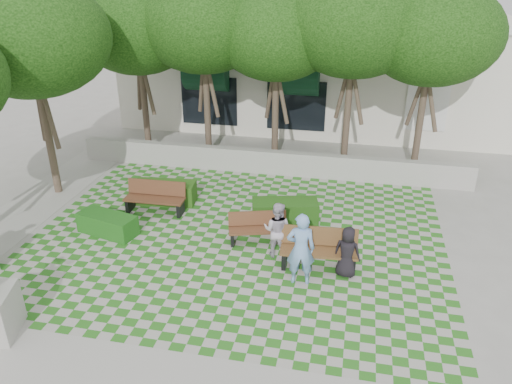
% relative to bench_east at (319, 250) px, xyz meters
% --- Properties ---
extents(ground, '(90.00, 90.00, 0.00)m').
position_rel_bench_east_xyz_m(ground, '(-2.49, -0.16, -0.52)').
color(ground, gray).
rests_on(ground, ground).
extents(lawn, '(12.00, 12.00, 0.00)m').
position_rel_bench_east_xyz_m(lawn, '(-2.49, 0.84, -0.51)').
color(lawn, '#2B721E').
rests_on(lawn, ground).
extents(sidewalk_west, '(2.00, 12.00, 0.01)m').
position_rel_bench_east_xyz_m(sidewalk_west, '(-9.69, 0.84, -0.51)').
color(sidewalk_west, '#9E9B93').
rests_on(sidewalk_west, ground).
extents(retaining_wall, '(15.00, 0.36, 0.90)m').
position_rel_bench_east_xyz_m(retaining_wall, '(-2.49, 6.04, -0.07)').
color(retaining_wall, '#9E9B93').
rests_on(retaining_wall, ground).
extents(bench_east, '(2.08, 0.82, 1.07)m').
position_rel_bench_east_xyz_m(bench_east, '(0.00, 0.00, 0.00)').
color(bench_east, brown).
rests_on(bench_east, ground).
extents(bench_mid, '(1.78, 1.01, 0.89)m').
position_rel_bench_east_xyz_m(bench_mid, '(-1.86, 0.94, -0.09)').
color(bench_mid, '#54311D').
rests_on(bench_mid, ground).
extents(bench_west, '(1.96, 0.70, 1.02)m').
position_rel_bench_east_xyz_m(bench_west, '(-5.49, 2.10, -0.02)').
color(bench_west, '#4F2D1B').
rests_on(bench_west, ground).
extents(hedge_midright, '(2.17, 1.26, 0.71)m').
position_rel_bench_east_xyz_m(hedge_midright, '(-1.27, 2.28, -0.16)').
color(hedge_midright, '#1C4612').
rests_on(hedge_midright, ground).
extents(hedge_midleft, '(2.11, 1.02, 0.71)m').
position_rel_bench_east_xyz_m(hedge_midleft, '(-5.45, 2.83, -0.16)').
color(hedge_midleft, '#214B14').
rests_on(hedge_midleft, ground).
extents(hedge_west, '(1.92, 1.13, 0.63)m').
position_rel_bench_east_xyz_m(hedge_west, '(-6.36, 0.47, -0.20)').
color(hedge_west, '#184F15').
rests_on(hedge_west, ground).
extents(person_blue, '(0.78, 0.57, 1.97)m').
position_rel_bench_east_xyz_m(person_blue, '(-0.40, -0.83, 0.47)').
color(person_blue, '#78A2DB').
rests_on(person_blue, ground).
extents(person_dark, '(0.76, 0.57, 1.41)m').
position_rel_bench_east_xyz_m(person_dark, '(0.74, -0.28, 0.19)').
color(person_dark, black).
rests_on(person_dark, ground).
extents(person_white, '(0.86, 0.71, 1.62)m').
position_rel_bench_east_xyz_m(person_white, '(-1.18, 0.31, 0.29)').
color(person_white, '#BFB5C7').
rests_on(person_white, ground).
extents(tree_row, '(17.70, 13.40, 7.41)m').
position_rel_bench_east_xyz_m(tree_row, '(-4.35, 5.79, 4.66)').
color(tree_row, '#47382B').
rests_on(tree_row, ground).
extents(building, '(18.00, 8.92, 5.15)m').
position_rel_bench_east_xyz_m(building, '(-1.56, 13.91, 2.00)').
color(building, silver).
rests_on(building, ground).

